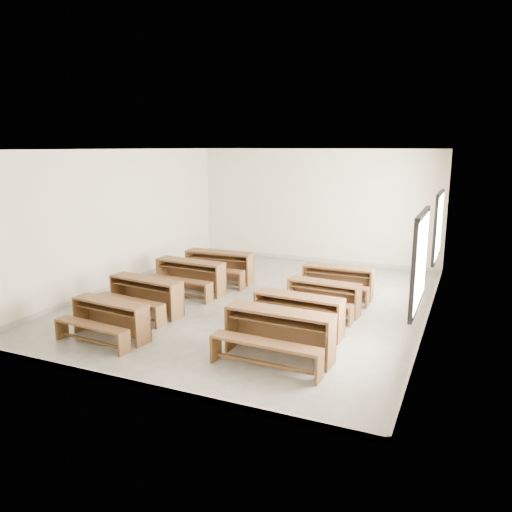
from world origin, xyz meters
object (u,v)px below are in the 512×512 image
at_px(desk_set_6, 323,295).
at_px(desk_set_7, 337,280).
at_px(desk_set_5, 297,312).
at_px(desk_set_1, 145,293).
at_px(desk_set_4, 278,331).
at_px(desk_set_0, 109,317).
at_px(desk_set_2, 189,274).
at_px(desk_set_3, 218,264).

bearing_deg(desk_set_6, desk_set_7, 94.63).
distance_m(desk_set_5, desk_set_6, 1.30).
bearing_deg(desk_set_1, desk_set_4, -10.24).
bearing_deg(desk_set_7, desk_set_0, -128.01).
xyz_separation_m(desk_set_4, desk_set_5, (-0.05, 1.08, -0.04)).
bearing_deg(desk_set_0, desk_set_7, 57.91).
xyz_separation_m(desk_set_0, desk_set_2, (-0.17, 2.94, 0.04)).
distance_m(desk_set_4, desk_set_5, 1.08).
distance_m(desk_set_4, desk_set_7, 3.55).
bearing_deg(desk_set_5, desk_set_6, 89.26).
bearing_deg(desk_set_6, desk_set_1, -152.48).
bearing_deg(desk_set_2, desk_set_6, -0.06).
xyz_separation_m(desk_set_0, desk_set_3, (-0.01, 4.03, 0.05)).
height_order(desk_set_3, desk_set_6, desk_set_3).
bearing_deg(desk_set_7, desk_set_1, -141.81).
relative_size(desk_set_0, desk_set_6, 1.03).
relative_size(desk_set_4, desk_set_5, 1.09).
relative_size(desk_set_1, desk_set_7, 1.08).
height_order(desk_set_1, desk_set_3, desk_set_3).
distance_m(desk_set_1, desk_set_4, 3.34).
xyz_separation_m(desk_set_4, desk_set_7, (0.01, 3.55, -0.05)).
relative_size(desk_set_2, desk_set_7, 1.10).
bearing_deg(desk_set_6, desk_set_5, -89.81).
relative_size(desk_set_2, desk_set_6, 1.13).
bearing_deg(desk_set_4, desk_set_2, 143.04).
bearing_deg(desk_set_6, desk_set_3, 160.81).
height_order(desk_set_0, desk_set_7, desk_set_7).
distance_m(desk_set_0, desk_set_5, 3.27).
relative_size(desk_set_0, desk_set_2, 0.91).
bearing_deg(desk_set_1, desk_set_2, 94.53).
distance_m(desk_set_0, desk_set_4, 3.00).
bearing_deg(desk_set_1, desk_set_5, 8.67).
bearing_deg(desk_set_0, desk_set_6, 47.67).
distance_m(desk_set_1, desk_set_6, 3.53).
relative_size(desk_set_4, desk_set_7, 1.14).
xyz_separation_m(desk_set_2, desk_set_3, (0.16, 1.09, 0.01)).
xyz_separation_m(desk_set_3, desk_set_7, (3.00, -0.10, -0.04)).
bearing_deg(desk_set_5, desk_set_7, 91.36).
bearing_deg(desk_set_6, desk_set_2, -179.59).
distance_m(desk_set_2, desk_set_6, 3.18).
distance_m(desk_set_2, desk_set_4, 4.06).
height_order(desk_set_2, desk_set_4, desk_set_4).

